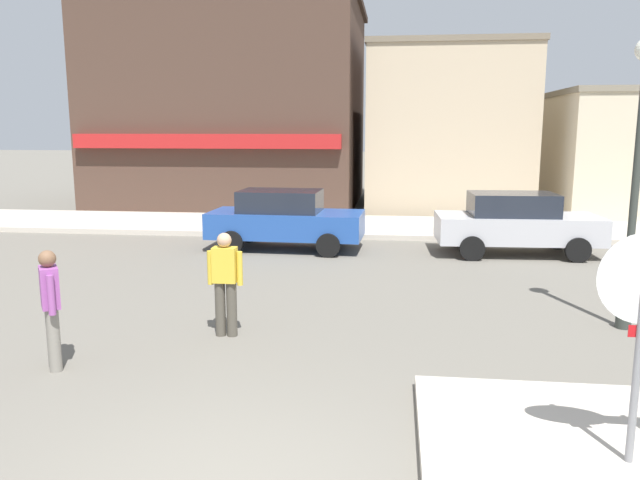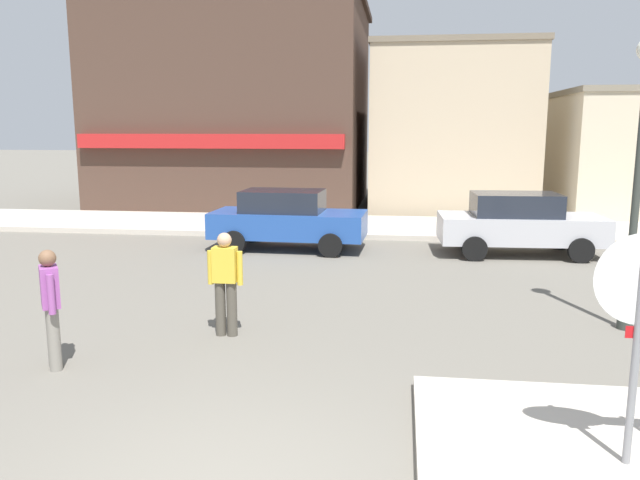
% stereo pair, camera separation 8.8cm
% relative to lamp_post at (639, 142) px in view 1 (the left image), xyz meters
% --- Properties ---
extents(kerb_far, '(80.00, 4.00, 0.15)m').
position_rel_lamp_post_xyz_m(kerb_far, '(-5.02, 9.47, -2.88)').
color(kerb_far, beige).
rests_on(kerb_far, ground).
extents(lamp_post, '(0.36, 0.36, 4.54)m').
position_rel_lamp_post_xyz_m(lamp_post, '(0.00, 0.00, 0.00)').
color(lamp_post, '#333833').
rests_on(lamp_post, ground).
extents(parked_car_nearest, '(4.06, 2.00, 1.56)m').
position_rel_lamp_post_xyz_m(parked_car_nearest, '(-6.55, 5.84, -2.15)').
color(parked_car_nearest, '#234C9E').
rests_on(parked_car_nearest, ground).
extents(parked_car_second, '(4.07, 2.01, 1.56)m').
position_rel_lamp_post_xyz_m(parked_car_second, '(-0.65, 5.87, -2.15)').
color(parked_car_second, '#B7B7BC').
rests_on(parked_car_second, ground).
extents(pedestrian_crossing_near, '(0.38, 0.51, 1.61)m').
position_rel_lamp_post_xyz_m(pedestrian_crossing_near, '(-8.12, -2.73, -2.09)').
color(pedestrian_crossing_near, gray).
rests_on(pedestrian_crossing_near, ground).
extents(pedestrian_crossing_far, '(0.55, 0.22, 1.61)m').
position_rel_lamp_post_xyz_m(pedestrian_crossing_far, '(-6.22, -1.14, -2.09)').
color(pedestrian_crossing_far, '#4C473D').
rests_on(pedestrian_crossing_far, ground).
extents(building_corner_shop, '(10.40, 9.45, 8.24)m').
position_rel_lamp_post_xyz_m(building_corner_shop, '(-10.35, 15.94, 1.16)').
color(building_corner_shop, '#473328').
rests_on(building_corner_shop, ground).
extents(building_storefront_left_near, '(6.09, 7.45, 6.23)m').
position_rel_lamp_post_xyz_m(building_storefront_left_near, '(-1.79, 15.64, 0.16)').
color(building_storefront_left_near, tan).
rests_on(building_storefront_left_near, ground).
extents(building_storefront_left_mid, '(5.82, 6.76, 4.49)m').
position_rel_lamp_post_xyz_m(building_storefront_left_mid, '(4.92, 14.36, -0.71)').
color(building_storefront_left_mid, beige).
rests_on(building_storefront_left_mid, ground).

